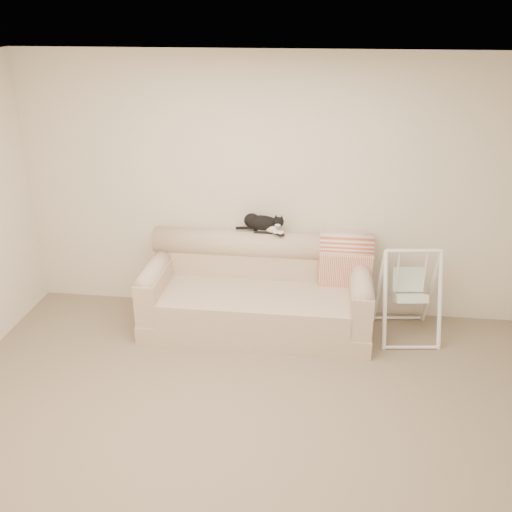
% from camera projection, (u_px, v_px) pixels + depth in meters
% --- Properties ---
extents(ground_plane, '(5.00, 5.00, 0.00)m').
position_uv_depth(ground_plane, '(243.00, 433.00, 4.29)').
color(ground_plane, '#74604D').
rests_on(ground_plane, ground).
extents(room_shell, '(5.04, 4.04, 2.60)m').
position_uv_depth(room_shell, '(240.00, 245.00, 3.67)').
color(room_shell, beige).
rests_on(room_shell, ground).
extents(sofa, '(2.20, 0.93, 0.90)m').
position_uv_depth(sofa, '(258.00, 293.00, 5.62)').
color(sofa, tan).
rests_on(sofa, ground).
extents(remote_a, '(0.18, 0.05, 0.03)m').
position_uv_depth(remote_a, '(263.00, 231.00, 5.61)').
color(remote_a, black).
rests_on(remote_a, sofa).
extents(remote_b, '(0.15, 0.16, 0.02)m').
position_uv_depth(remote_b, '(277.00, 233.00, 5.58)').
color(remote_b, black).
rests_on(remote_b, sofa).
extents(tuxedo_cat, '(0.49, 0.26, 0.19)m').
position_uv_depth(tuxedo_cat, '(263.00, 223.00, 5.60)').
color(tuxedo_cat, black).
rests_on(tuxedo_cat, sofa).
extents(throw_blanket, '(0.52, 0.38, 0.58)m').
position_uv_depth(throw_blanket, '(346.00, 253.00, 5.58)').
color(throw_blanket, '#C8482B').
rests_on(throw_blanket, sofa).
extents(baby_swing, '(0.62, 0.65, 0.91)m').
position_uv_depth(baby_swing, '(409.00, 292.00, 5.41)').
color(baby_swing, white).
rests_on(baby_swing, ground).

